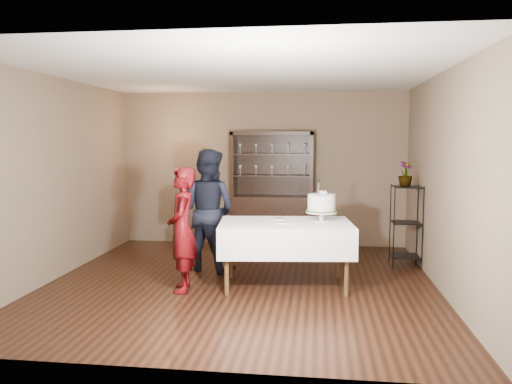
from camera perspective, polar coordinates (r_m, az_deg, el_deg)
floor at (r=6.63m, az=-1.75°, el=-10.35°), size 5.00×5.00×0.00m
ceiling at (r=6.41m, az=-1.83°, el=13.47°), size 5.00×5.00×0.00m
back_wall at (r=8.85m, az=0.75°, el=2.66°), size 5.00×0.02×2.70m
wall_left at (r=7.21m, az=-21.84°, el=1.47°), size 0.02×5.00×2.70m
wall_right at (r=6.48m, az=20.62°, el=1.05°), size 0.02×5.00×2.70m
china_hutch at (r=8.65m, az=1.87°, el=-1.98°), size 1.40×0.48×2.00m
plant_etagere at (r=7.69m, az=16.77°, el=-3.35°), size 0.42×0.42×1.20m
cake_table at (r=6.35m, az=3.37°, el=-5.19°), size 1.75×1.19×0.83m
woman at (r=6.20m, az=-8.45°, el=-4.26°), size 0.48×0.63×1.54m
man at (r=7.13m, az=-5.52°, el=-2.08°), size 1.01×0.90×1.74m
cake at (r=6.40m, az=7.50°, el=-1.41°), size 0.45×0.45×0.54m
plate_near at (r=6.22m, az=3.20°, el=-3.53°), size 0.23×0.23×0.01m
plate_far at (r=6.51m, az=2.71°, el=-3.11°), size 0.18×0.18×0.01m
potted_plant at (r=7.60m, az=16.70°, el=2.00°), size 0.28×0.28×0.36m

